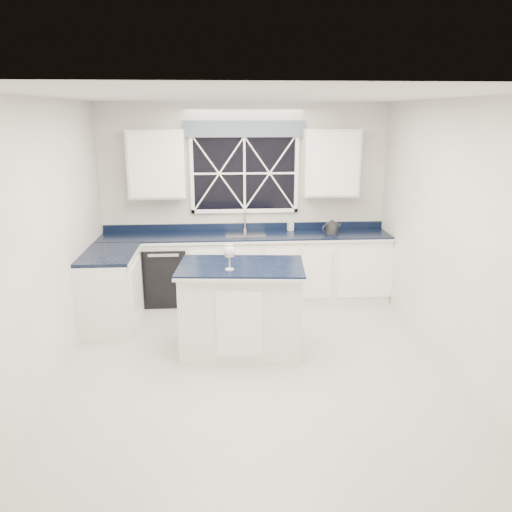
{
  "coord_description": "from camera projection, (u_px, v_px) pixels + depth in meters",
  "views": [
    {
      "loc": [
        -0.32,
        -4.73,
        2.55
      ],
      "look_at": [
        0.04,
        0.4,
        1.08
      ],
      "focal_mm": 35.0,
      "sensor_mm": 36.0,
      "label": 1
    }
  ],
  "objects": [
    {
      "name": "ground",
      "position": [
        255.0,
        364.0,
        5.26
      ],
      "size": [
        4.5,
        4.5,
        0.0
      ],
      "primitive_type": "plane",
      "color": "#B3B3AE",
      "rests_on": "ground"
    },
    {
      "name": "back_wall",
      "position": [
        245.0,
        201.0,
        7.04
      ],
      "size": [
        4.0,
        0.1,
        2.7
      ],
      "primitive_type": "cube",
      "color": "white",
      "rests_on": "ground"
    },
    {
      "name": "base_cabinets",
      "position": [
        222.0,
        273.0,
        6.82
      ],
      "size": [
        3.99,
        1.6,
        0.9
      ],
      "color": "white",
      "rests_on": "ground"
    },
    {
      "name": "countertop",
      "position": [
        246.0,
        236.0,
        6.88
      ],
      "size": [
        3.98,
        0.64,
        0.04
      ],
      "primitive_type": "cube",
      "color": "black",
      "rests_on": "base_cabinets"
    },
    {
      "name": "dishwasher",
      "position": [
        167.0,
        273.0,
        6.94
      ],
      "size": [
        0.6,
        0.58,
        0.82
      ],
      "primitive_type": "cube",
      "color": "black",
      "rests_on": "ground"
    },
    {
      "name": "window",
      "position": [
        244.0,
        168.0,
        6.87
      ],
      "size": [
        1.65,
        0.09,
        1.26
      ],
      "color": "black",
      "rests_on": "ground"
    },
    {
      "name": "upper_cabinets",
      "position": [
        245.0,
        163.0,
        6.73
      ],
      "size": [
        3.1,
        0.34,
        0.9
      ],
      "color": "white",
      "rests_on": "ground"
    },
    {
      "name": "faucet",
      "position": [
        245.0,
        220.0,
        7.01
      ],
      "size": [
        0.05,
        0.2,
        0.3
      ],
      "color": "#ADADAF",
      "rests_on": "countertop"
    },
    {
      "name": "island",
      "position": [
        241.0,
        308.0,
        5.45
      ],
      "size": [
        1.39,
        0.91,
        0.99
      ],
      "rotation": [
        0.0,
        0.0,
        -0.09
      ],
      "color": "white",
      "rests_on": "ground"
    },
    {
      "name": "rug",
      "position": [
        239.0,
        315.0,
        6.52
      ],
      "size": [
        1.19,
        0.8,
        0.02
      ],
      "rotation": [
        0.0,
        0.0,
        -0.11
      ],
      "color": "#A8A9A4",
      "rests_on": "ground"
    },
    {
      "name": "kettle",
      "position": [
        332.0,
        227.0,
        6.9
      ],
      "size": [
        0.28,
        0.22,
        0.21
      ],
      "rotation": [
        0.0,
        0.0,
        0.3
      ],
      "color": "#2D2D30",
      "rests_on": "countertop"
    },
    {
      "name": "wine_glass",
      "position": [
        229.0,
        252.0,
        5.11
      ],
      "size": [
        0.11,
        0.11,
        0.27
      ],
      "color": "white",
      "rests_on": "island"
    },
    {
      "name": "soap_bottle",
      "position": [
        291.0,
        225.0,
        7.1
      ],
      "size": [
        0.09,
        0.09,
        0.17
      ],
      "primitive_type": "imported",
      "rotation": [
        0.0,
        0.0,
        0.22
      ],
      "color": "silver",
      "rests_on": "countertop"
    }
  ]
}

